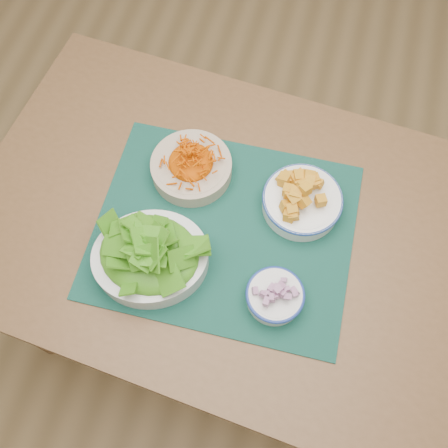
% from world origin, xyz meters
% --- Properties ---
extents(ground, '(4.00, 4.00, 0.00)m').
position_xyz_m(ground, '(0.00, 0.00, 0.00)').
color(ground, '#9B7A4B').
rests_on(ground, ground).
extents(table, '(1.24, 0.88, 0.75)m').
position_xyz_m(table, '(-0.09, -0.19, 0.65)').
color(table, brown).
rests_on(table, ground).
extents(placemat, '(0.58, 0.48, 0.00)m').
position_xyz_m(placemat, '(-0.09, -0.22, 0.75)').
color(placemat, '#092D25').
rests_on(placemat, table).
extents(carrot_bowl, '(0.24, 0.24, 0.07)m').
position_xyz_m(carrot_bowl, '(-0.20, -0.09, 0.79)').
color(carrot_bowl, '#C4AF92').
rests_on(carrot_bowl, placemat).
extents(squash_bowl, '(0.21, 0.21, 0.08)m').
position_xyz_m(squash_bowl, '(0.06, -0.12, 0.79)').
color(squash_bowl, white).
rests_on(squash_bowl, placemat).
extents(lettuce_bowl, '(0.30, 0.28, 0.11)m').
position_xyz_m(lettuce_bowl, '(-0.22, -0.33, 0.81)').
color(lettuce_bowl, silver).
rests_on(lettuce_bowl, placemat).
extents(onion_bowl, '(0.13, 0.13, 0.06)m').
position_xyz_m(onion_bowl, '(0.05, -0.34, 0.78)').
color(onion_bowl, white).
rests_on(onion_bowl, placemat).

